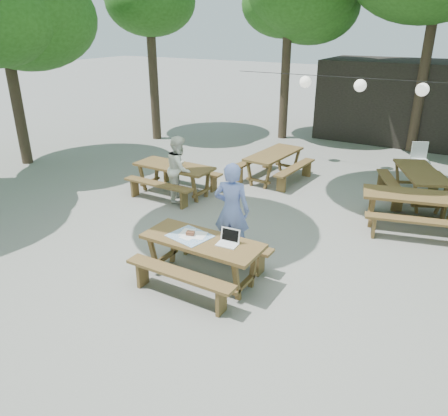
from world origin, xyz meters
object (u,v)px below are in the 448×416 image
object	(u,v)px
second_person	(179,169)
plastic_chair	(419,165)
main_picnic_table	(203,259)
picnic_table_nw	(174,179)
woman	(232,211)

from	to	relation	value
second_person	plastic_chair	xyz separation A→B (m)	(4.71, 5.04, -0.53)
main_picnic_table	picnic_table_nw	distance (m)	4.13
woman	second_person	bearing A→B (deg)	-50.44
picnic_table_nw	woman	world-z (taller)	woman
woman	second_person	xyz separation A→B (m)	(-2.45, 1.79, -0.11)
plastic_chair	picnic_table_nw	bearing A→B (deg)	-161.36
main_picnic_table	plastic_chair	bearing A→B (deg)	73.96
second_person	plastic_chair	size ratio (longest dim) A/B	1.75
second_person	woman	bearing A→B (deg)	-153.35
plastic_chair	second_person	bearing A→B (deg)	-157.87
main_picnic_table	second_person	size ratio (longest dim) A/B	1.27
second_person	plastic_chair	distance (m)	6.92
picnic_table_nw	woman	xyz separation A→B (m)	(2.81, -2.03, 0.51)
picnic_table_nw	second_person	bearing A→B (deg)	-34.72
main_picnic_table	picnic_table_nw	world-z (taller)	same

